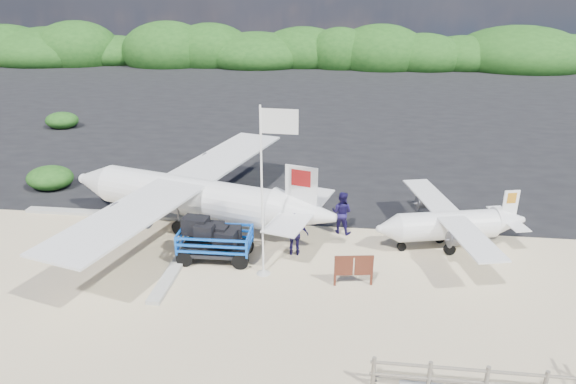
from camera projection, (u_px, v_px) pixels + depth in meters
The scene contains 12 objects.
ground at pixel (287, 283), 19.22m from camera, with size 160.00×160.00×0.00m, color beige.
asphalt_apron at pixel (327, 106), 46.80m from camera, with size 90.00×50.00×0.04m, color #B2B2B2, non-canonical shape.
lagoon at pixel (80, 250), 21.60m from camera, with size 9.00×7.00×0.40m, color #B2B2B2, non-canonical shape.
vegetation_band at pixel (336, 66), 69.78m from camera, with size 124.00×8.00×4.40m, color #B2B2B2, non-canonical shape.
baggage_cart at pixel (216, 259), 20.86m from camera, with size 3.12×1.78×1.56m, color blue, non-canonical shape.
flagpole at pixel (264, 273), 19.86m from camera, with size 1.32×0.55×6.60m, color white, non-canonical shape.
signboard at pixel (353, 285), 19.09m from camera, with size 1.53×0.14×1.26m, color #592819, non-canonical shape.
crew_a at pixel (261, 205), 23.85m from camera, with size 0.64×0.42×1.74m, color #181245.
crew_b at pixel (342, 213), 22.77m from camera, with size 0.95×0.74×1.95m, color #181245.
crew_c at pixel (295, 234), 20.92m from camera, with size 1.10×0.46×1.88m, color #181245.
aircraft_large at pixel (502, 138), 37.12m from camera, with size 15.63×15.63×4.69m, color #B2B2B2, non-canonical shape.
aircraft_small at pixel (197, 108), 46.31m from camera, with size 6.66×6.66×2.40m, color #B2B2B2, non-canonical shape.
Camera 1 is at (2.01, -16.38, 10.41)m, focal length 32.00 mm.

